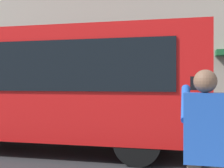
# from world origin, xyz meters

# --- Properties ---
(ground_plane) EXTENTS (60.00, 60.00, 0.00)m
(ground_plane) POSITION_xyz_m (0.00, 0.00, 0.00)
(ground_plane) COLOR #2B2B2D
(red_bus) EXTENTS (9.05, 2.54, 3.08)m
(red_bus) POSITION_xyz_m (3.89, 0.27, 1.68)
(red_bus) COLOR red
(red_bus) RESTS_ON ground_plane
(pedestrian_photographer) EXTENTS (0.53, 0.52, 1.70)m
(pedestrian_photographer) POSITION_xyz_m (-0.31, 4.71, 1.14)
(pedestrian_photographer) COLOR #4C4238
(pedestrian_photographer) RESTS_ON sidewalk_curb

